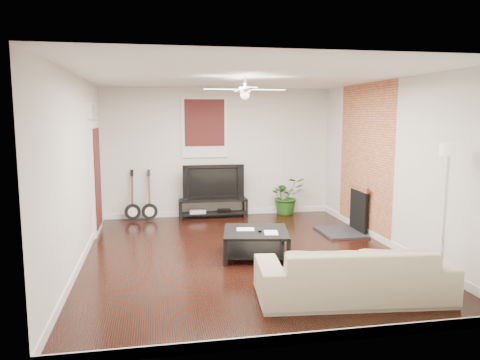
{
  "coord_description": "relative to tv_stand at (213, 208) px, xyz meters",
  "views": [
    {
      "loc": [
        -1.39,
        -7.07,
        2.22
      ],
      "look_at": [
        0.0,
        0.4,
        1.15
      ],
      "focal_mm": 34.74,
      "sensor_mm": 36.0,
      "label": 1
    }
  ],
  "objects": [
    {
      "name": "sofa",
      "position": [
        1.09,
        -4.8,
        0.13
      ],
      "size": [
        2.39,
        1.13,
        0.67
      ],
      "primitive_type": "imported",
      "rotation": [
        0.0,
        0.0,
        3.04
      ],
      "color": "beige",
      "rests_on": "floor"
    },
    {
      "name": "tv",
      "position": [
        0.0,
        0.02,
        0.58
      ],
      "size": [
        1.32,
        0.17,
        0.76
      ],
      "primitive_type": "imported",
      "color": "black",
      "rests_on": "tv_stand"
    },
    {
      "name": "guitar_left",
      "position": [
        -1.71,
        -0.03,
        0.34
      ],
      "size": [
        0.35,
        0.26,
        1.09
      ],
      "primitive_type": null,
      "rotation": [
        0.0,
        0.0,
        -0.07
      ],
      "color": "black",
      "rests_on": "floor"
    },
    {
      "name": "door_left",
      "position": [
        -2.31,
        -0.88,
        1.04
      ],
      "size": [
        0.08,
        1.0,
        2.5
      ],
      "primitive_type": "cube",
      "color": "white",
      "rests_on": "wall_left"
    },
    {
      "name": "brick_accent",
      "position": [
        2.64,
        -1.78,
        1.19
      ],
      "size": [
        0.02,
        2.2,
        2.8
      ],
      "primitive_type": "cube",
      "color": "#B4643A",
      "rests_on": "floor"
    },
    {
      "name": "window_back",
      "position": [
        -0.15,
        0.19,
        1.74
      ],
      "size": [
        1.0,
        0.06,
        1.3
      ],
      "primitive_type": "cube",
      "color": "#3A110F",
      "rests_on": "wall_back"
    },
    {
      "name": "fireplace",
      "position": [
        2.35,
        -1.78,
        0.25
      ],
      "size": [
        0.8,
        1.1,
        0.92
      ],
      "primitive_type": "cube",
      "color": "black",
      "rests_on": "floor"
    },
    {
      "name": "floor_lamp",
      "position": [
        2.35,
        -4.7,
        0.74
      ],
      "size": [
        0.34,
        0.34,
        1.88
      ],
      "primitive_type": null,
      "rotation": [
        0.0,
        0.0,
        -0.1
      ],
      "color": "silver",
      "rests_on": "floor"
    },
    {
      "name": "guitar_right",
      "position": [
        -1.36,
        -0.06,
        0.34
      ],
      "size": [
        0.34,
        0.25,
        1.09
      ],
      "primitive_type": null,
      "rotation": [
        0.0,
        0.0,
        0.03
      ],
      "color": "black",
      "rests_on": "floor"
    },
    {
      "name": "room",
      "position": [
        0.15,
        -2.78,
        1.19
      ],
      "size": [
        5.01,
        6.01,
        2.81
      ],
      "color": "black",
      "rests_on": "ground"
    },
    {
      "name": "potted_plant",
      "position": [
        1.66,
        0.04,
        0.22
      ],
      "size": [
        0.86,
        0.78,
        0.85
      ],
      "primitive_type": "imported",
      "rotation": [
        0.0,
        0.0,
        0.17
      ],
      "color": "#235718",
      "rests_on": "floor"
    },
    {
      "name": "tv_stand",
      "position": [
        0.0,
        0.0,
        0.0
      ],
      "size": [
        1.47,
        0.39,
        0.41
      ],
      "primitive_type": "cube",
      "color": "black",
      "rests_on": "floor"
    },
    {
      "name": "ceiling_fan",
      "position": [
        0.15,
        -2.78,
        2.39
      ],
      "size": [
        1.24,
        1.24,
        0.32
      ],
      "primitive_type": null,
      "color": "white",
      "rests_on": "ceiling"
    },
    {
      "name": "coffee_table",
      "position": [
        0.31,
        -2.92,
        0.0
      ],
      "size": [
        1.16,
        1.16,
        0.42
      ],
      "primitive_type": "cube",
      "rotation": [
        0.0,
        0.0,
        -0.18
      ],
      "color": "black",
      "rests_on": "floor"
    }
  ]
}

